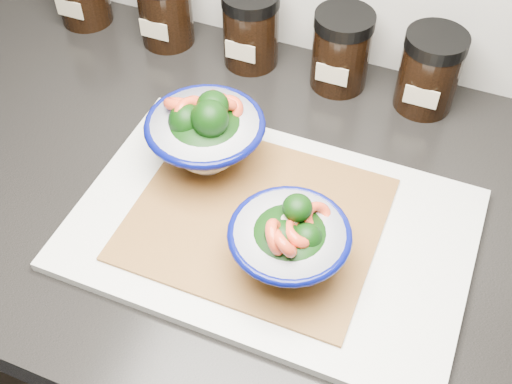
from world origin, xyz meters
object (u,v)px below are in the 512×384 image
at_px(bowl_left, 205,133).
at_px(spice_jar_b, 165,8).
at_px(spice_jar_e, 430,71).
at_px(cutting_board, 271,229).
at_px(spice_jar_d, 341,50).
at_px(bowl_right, 289,243).
at_px(spice_jar_c, 251,28).

xyz_separation_m(bowl_left, spice_jar_b, (-0.17, 0.23, -0.01)).
bearing_deg(spice_jar_e, spice_jar_b, 180.00).
bearing_deg(bowl_left, cutting_board, -29.61).
relative_size(spice_jar_d, spice_jar_e, 1.00).
relative_size(bowl_right, spice_jar_b, 1.14).
bearing_deg(bowl_left, spice_jar_e, 45.51).
relative_size(bowl_left, spice_jar_e, 1.28).
bearing_deg(bowl_left, spice_jar_d, 66.22).
bearing_deg(cutting_board, spice_jar_b, 134.42).
bearing_deg(spice_jar_b, spice_jar_d, 0.00).
bearing_deg(cutting_board, spice_jar_e, 68.87).
relative_size(cutting_board, bowl_left, 3.12).
height_order(spice_jar_d, spice_jar_e, same).
relative_size(spice_jar_b, spice_jar_c, 1.00).
distance_m(cutting_board, spice_jar_c, 0.33).
bearing_deg(bowl_right, spice_jar_e, 77.50).
relative_size(bowl_right, spice_jar_e, 1.14).
height_order(cutting_board, bowl_right, bowl_right).
xyz_separation_m(spice_jar_b, spice_jar_e, (0.39, 0.00, 0.00)).
height_order(spice_jar_b, spice_jar_c, same).
xyz_separation_m(cutting_board, bowl_right, (0.04, -0.05, 0.05)).
distance_m(spice_jar_c, spice_jar_d, 0.13).
height_order(bowl_right, spice_jar_e, spice_jar_e).
xyz_separation_m(bowl_right, spice_jar_d, (-0.05, 0.34, 0.00)).
bearing_deg(spice_jar_c, cutting_board, -63.24).
xyz_separation_m(cutting_board, bowl_left, (-0.11, 0.06, 0.06)).
height_order(bowl_right, spice_jar_c, spice_jar_c).
xyz_separation_m(bowl_left, spice_jar_d, (0.10, 0.23, -0.01)).
height_order(bowl_left, spice_jar_e, bowl_left).
bearing_deg(bowl_right, bowl_left, 143.50).
distance_m(cutting_board, spice_jar_d, 0.29).
xyz_separation_m(bowl_right, spice_jar_b, (-0.32, 0.34, 0.00)).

